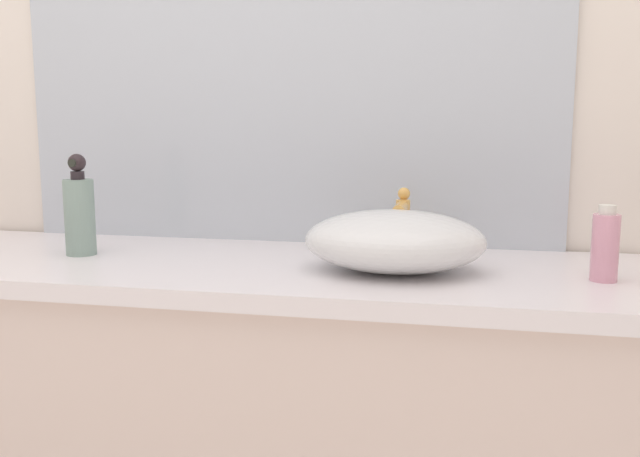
{
  "coord_description": "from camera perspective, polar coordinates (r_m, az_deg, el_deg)",
  "views": [
    {
      "loc": [
        0.56,
        -0.95,
        1.14
      ],
      "look_at": [
        0.27,
        0.4,
        0.93
      ],
      "focal_mm": 38.54,
      "sensor_mm": 36.0,
      "label": 1
    }
  ],
  "objects": [
    {
      "name": "bathroom_wall_rear",
      "position": [
        1.78,
        -6.36,
        13.82
      ],
      "size": [
        6.0,
        0.06,
        2.6
      ],
      "primitive_type": "cube",
      "color": "silver",
      "rests_on": "ground"
    },
    {
      "name": "vanity_counter",
      "position": [
        1.61,
        -5.45,
        -17.64
      ],
      "size": [
        1.68,
        0.54,
        0.85
      ],
      "color": "beige",
      "rests_on": "ground"
    },
    {
      "name": "sink_basin",
      "position": [
        1.37,
        6.2,
        -1.04
      ],
      "size": [
        0.36,
        0.28,
        0.12
      ],
      "primitive_type": "ellipsoid",
      "color": "silver",
      "rests_on": "vanity_counter"
    },
    {
      "name": "faucet",
      "position": [
        1.52,
        6.83,
        0.87
      ],
      "size": [
        0.03,
        0.14,
        0.15
      ],
      "color": "#DFA751",
      "rests_on": "vanity_counter"
    },
    {
      "name": "soap_dispenser",
      "position": [
        1.62,
        -19.34,
        1.28
      ],
      "size": [
        0.07,
        0.07,
        0.23
      ],
      "color": "gray",
      "rests_on": "vanity_counter"
    },
    {
      "name": "lotion_bottle",
      "position": [
        1.39,
        22.6,
        -1.34
      ],
      "size": [
        0.05,
        0.05,
        0.14
      ],
      "color": "pink",
      "rests_on": "vanity_counter"
    }
  ]
}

